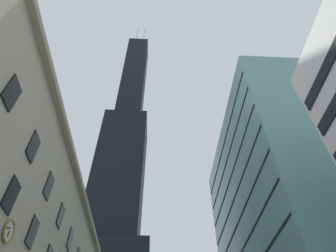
# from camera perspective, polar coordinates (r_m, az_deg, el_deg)

# --- Properties ---
(dark_skyscraper) EXTENTS (27.31, 27.31, 207.99)m
(dark_skyscraper) POSITION_cam_1_polar(r_m,az_deg,el_deg) (113.97, -10.27, -14.94)
(dark_skyscraper) COLOR black
(dark_skyscraper) RESTS_ON ground
(glass_office_midrise) EXTENTS (14.55, 33.91, 44.06)m
(glass_office_midrise) POSITION_cam_1_polar(r_m,az_deg,el_deg) (49.36, 22.62, -19.19)
(glass_office_midrise) COLOR slate
(glass_office_midrise) RESTS_ON ground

